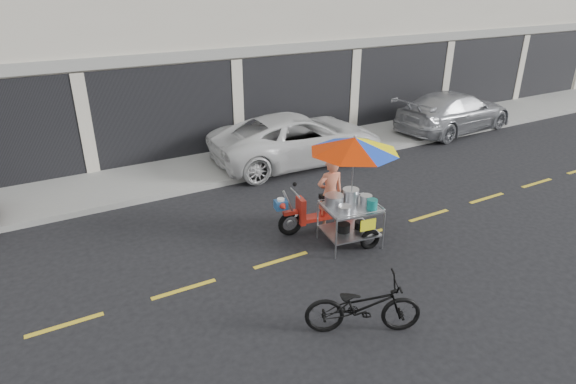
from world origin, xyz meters
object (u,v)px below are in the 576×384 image
silver_pickup (454,112)px  food_vendor_rig (344,173)px  white_pickup (298,138)px  near_bicycle (363,306)px

silver_pickup → food_vendor_rig: food_vendor_rig is taller
white_pickup → food_vendor_rig: 4.80m
silver_pickup → near_bicycle: bearing=120.8°
silver_pickup → white_pickup: bearing=84.0°
white_pickup → silver_pickup: (6.57, 0.00, -0.02)m
silver_pickup → near_bicycle: (-9.59, -7.16, -0.23)m
food_vendor_rig → silver_pickup: bearing=37.2°
near_bicycle → food_vendor_rig: size_ratio=0.77×
food_vendor_rig → white_pickup: bearing=79.3°
near_bicycle → silver_pickup: bearing=-26.1°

